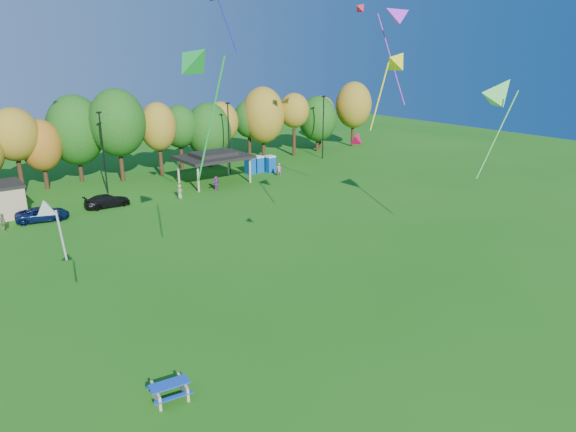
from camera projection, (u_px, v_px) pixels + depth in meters
ground at (338, 366)px, 26.27m from camera, size 160.00×160.00×0.00m
tree_line at (59, 137)px, 58.13m from camera, size 93.57×10.55×11.15m
lamp_posts at (103, 150)px, 56.04m from camera, size 64.50×0.25×9.09m
pavilion at (214, 156)px, 61.26m from camera, size 8.20×6.20×3.77m
porta_potties at (260, 164)px, 66.96m from camera, size 3.75×1.97×2.18m
picnic_table at (170, 389)px, 23.73m from camera, size 1.99×1.72×0.78m
car_c at (42, 214)px, 48.27m from camera, size 5.03×3.15×1.30m
car_d at (107, 201)px, 52.49m from camera, size 4.58×1.99×1.31m
far_person_0 at (216, 183)px, 58.74m from camera, size 1.59×1.14×1.66m
far_person_1 at (3, 223)px, 45.21m from camera, size 0.60×1.07×1.73m
far_person_2 at (279, 170)px, 65.18m from camera, size 0.73×0.63×1.70m
far_person_5 at (180, 192)px, 55.39m from camera, size 0.65×0.86×1.58m
kite_0 at (357, 137)px, 28.35m from camera, size 1.28×1.20×1.05m
kite_1 at (361, 7)px, 53.15m from camera, size 1.48×1.15×1.43m
kite_2 at (501, 91)px, 39.34m from camera, size 4.74×3.67×7.97m
kite_7 at (398, 60)px, 34.79m from camera, size 3.44×1.64×5.61m
kite_8 at (197, 59)px, 27.30m from camera, size 2.33×4.63×7.67m
kite_12 at (394, 15)px, 40.82m from camera, size 4.31×3.96×8.53m
kite_14 at (46, 207)px, 24.15m from camera, size 1.44×2.20×3.45m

